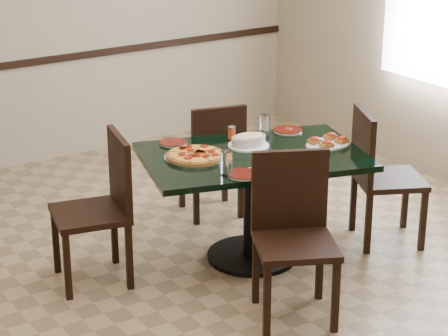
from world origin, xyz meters
TOP-DOWN VIEW (x-y plane):
  - floor at (0.00, 0.00)m, footprint 5.50×5.50m
  - room_shell at (1.02, 1.73)m, footprint 5.50×5.50m
  - main_table at (0.35, 0.13)m, footprint 1.63×1.28m
  - chair_far at (0.52, 0.86)m, footprint 0.50×0.50m
  - chair_near at (0.14, -0.57)m, footprint 0.61×0.61m
  - chair_right at (1.22, -0.13)m, footprint 0.60×0.60m
  - chair_left at (-0.61, 0.41)m, footprint 0.54×0.54m
  - pepperoni_pizza at (-0.01, 0.26)m, footprint 0.41×0.41m
  - lasagna_casserole at (0.41, 0.26)m, footprint 0.27×0.27m
  - bread_basket at (0.40, -0.15)m, footprint 0.25×0.19m
  - bruschetta_platter at (0.87, -0.01)m, footprint 0.35×0.25m
  - side_plate_near at (0.07, -0.17)m, footprint 0.20×0.20m
  - side_plate_far_r at (0.82, 0.38)m, footprint 0.20×0.20m
  - side_plate_far_l at (0.01, 0.59)m, footprint 0.19×0.19m
  - napkin_setting at (0.16, -0.15)m, footprint 0.18×0.18m
  - water_glass_a at (0.61, 0.36)m, footprint 0.08×0.08m
  - water_glass_b at (-0.02, -0.10)m, footprint 0.07×0.07m
  - pepper_shaker at (0.40, 0.46)m, footprint 0.05×0.05m

SIDE VIEW (x-z plane):
  - floor at x=0.00m, z-range 0.00..0.00m
  - chair_far at x=0.52m, z-range 0.05..0.94m
  - chair_right at x=1.22m, z-range 0.06..1.02m
  - chair_left at x=-0.61m, z-range 0.06..1.02m
  - chair_near at x=0.14m, z-range 0.06..1.04m
  - main_table at x=0.35m, z-range 0.19..0.94m
  - napkin_setting at x=0.16m, z-range 0.75..0.76m
  - side_plate_near at x=0.07m, z-range 0.75..0.77m
  - side_plate_far_l at x=0.01m, z-range 0.75..0.77m
  - side_plate_far_r at x=0.82m, z-range 0.74..0.77m
  - pepperoni_pizza at x=-0.01m, z-range 0.75..0.79m
  - bruschetta_platter at x=0.87m, z-range 0.75..0.80m
  - bread_basket at x=0.40m, z-range 0.74..0.84m
  - pepper_shaker at x=0.40m, z-range 0.75..0.84m
  - lasagna_casserole at x=0.41m, z-range 0.75..0.84m
  - water_glass_b at x=-0.02m, z-range 0.75..0.91m
  - water_glass_a at x=0.61m, z-range 0.75..0.91m
  - room_shell at x=1.02m, z-range -1.58..3.92m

